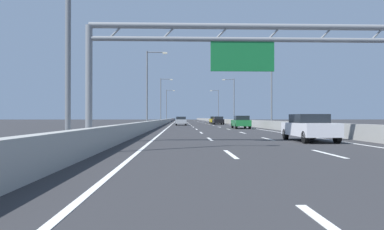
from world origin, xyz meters
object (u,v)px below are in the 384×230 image
(streetlamp_left_far, at_px, (162,98))
(red_car, at_px, (180,119))
(silver_car, at_px, (181,121))
(yellow_car, at_px, (214,120))
(streetlamp_right_mid, at_px, (270,85))
(streetlamp_right_far, at_px, (233,98))
(streetlamp_left_near, at_px, (75,6))
(white_car, at_px, (309,127))
(black_car, at_px, (218,120))
(streetlamp_left_distant, at_px, (167,104))
(sign_gantry, at_px, (247,51))
(streetlamp_left_mid, at_px, (149,84))
(green_car, at_px, (241,122))
(streetlamp_right_distant, at_px, (218,104))

(streetlamp_left_far, distance_m, red_car, 60.22)
(red_car, distance_m, silver_car, 74.31)
(red_car, distance_m, yellow_car, 58.44)
(streetlamp_right_mid, xyz_separation_m, streetlamp_right_far, (0.00, 30.67, 0.00))
(streetlamp_right_mid, bearing_deg, streetlamp_left_near, -115.96)
(white_car, xyz_separation_m, yellow_car, (0.10, 56.58, -0.01))
(streetlamp_right_far, xyz_separation_m, black_car, (-4.00, -8.15, -4.64))
(white_car, bearing_deg, streetlamp_left_distant, 97.41)
(sign_gantry, bearing_deg, streetlamp_left_mid, 106.63)
(sign_gantry, relative_size, green_car, 4.15)
(streetlamp_left_near, height_order, yellow_car, streetlamp_left_near)
(sign_gantry, distance_m, streetlamp_left_mid, 25.95)
(streetlamp_left_far, bearing_deg, white_car, -78.53)
(sign_gantry, relative_size, streetlamp_left_far, 1.81)
(streetlamp_right_distant, bearing_deg, sign_gantry, -94.98)
(streetlamp_right_mid, xyz_separation_m, white_car, (-3.85, -23.95, -4.61))
(streetlamp_right_far, bearing_deg, streetlamp_right_distant, 90.00)
(green_car, bearing_deg, streetlamp_left_mid, 173.26)
(sign_gantry, distance_m, white_car, 5.56)
(sign_gantry, xyz_separation_m, green_car, (3.69, 23.54, -4.09))
(streetlamp_right_mid, xyz_separation_m, streetlamp_right_distant, (0.00, 61.34, 0.00))
(streetlamp_left_far, xyz_separation_m, red_car, (3.71, 59.92, -4.62))
(red_car, height_order, yellow_car, yellow_car)
(green_car, height_order, yellow_car, green_car)
(streetlamp_left_mid, xyz_separation_m, streetlamp_left_far, (0.00, 30.67, 0.00))
(green_car, bearing_deg, sign_gantry, -98.91)
(sign_gantry, relative_size, streetlamp_right_mid, 1.81)
(streetlamp_left_near, xyz_separation_m, streetlamp_right_mid, (14.93, 30.67, 0.00))
(green_car, bearing_deg, silver_car, 112.09)
(white_car, height_order, silver_car, white_car)
(streetlamp_left_near, height_order, silver_car, streetlamp_left_near)
(streetlamp_left_far, height_order, white_car, streetlamp_left_far)
(green_car, bearing_deg, white_car, -90.08)
(yellow_car, bearing_deg, silver_car, -113.82)
(silver_car, distance_m, green_car, 19.00)
(streetlamp_right_distant, bearing_deg, streetlamp_right_mid, -90.00)
(streetlamp_left_distant, relative_size, streetlamp_right_distant, 1.00)
(sign_gantry, height_order, streetlamp_left_mid, streetlamp_left_mid)
(sign_gantry, distance_m, red_car, 115.58)
(streetlamp_left_far, height_order, yellow_car, streetlamp_left_far)
(streetlamp_left_mid, distance_m, red_car, 90.79)
(streetlamp_left_far, bearing_deg, green_car, -70.83)
(sign_gantry, relative_size, streetlamp_right_distant, 1.81)
(streetlamp_left_mid, xyz_separation_m, streetlamp_left_distant, (0.00, 61.34, 0.00))
(streetlamp_right_mid, relative_size, green_car, 2.29)
(streetlamp_left_mid, distance_m, black_car, 25.46)
(streetlamp_right_far, bearing_deg, red_car, 100.61)
(sign_gantry, xyz_separation_m, red_car, (-3.72, 115.45, -4.10))
(streetlamp_left_distant, bearing_deg, white_car, -82.59)
(streetlamp_left_near, distance_m, white_car, 13.76)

